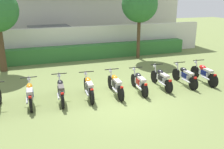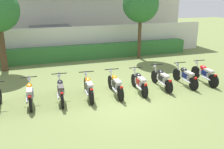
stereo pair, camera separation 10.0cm
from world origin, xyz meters
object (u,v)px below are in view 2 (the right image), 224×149
motorcycle_in_row_8 (204,73)px  motorcycle_in_row_1 (30,93)px  motorcycle_in_row_4 (115,84)px  motorcycle_in_row_2 (61,90)px  motorcycle_in_row_7 (185,76)px  motorcycle_in_row_3 (89,87)px  motorcycle_in_row_6 (162,78)px  parked_car (53,40)px  tree_far_side (141,5)px  motorcycle_in_row_5 (139,82)px

motorcycle_in_row_8 → motorcycle_in_row_1: bearing=91.8°
motorcycle_in_row_4 → motorcycle_in_row_8: bearing=-87.6°
motorcycle_in_row_8 → motorcycle_in_row_2: bearing=91.9°
motorcycle_in_row_7 → motorcycle_in_row_8: 1.03m
motorcycle_in_row_8 → motorcycle_in_row_7: bearing=91.3°
motorcycle_in_row_1 → motorcycle_in_row_3: motorcycle_in_row_3 is taller
motorcycle_in_row_7 → motorcycle_in_row_6: bearing=88.2°
parked_car → motorcycle_in_row_4: 8.70m
motorcycle_in_row_1 → motorcycle_in_row_8: bearing=-89.4°
motorcycle_in_row_6 → motorcycle_in_row_8: (2.19, -0.07, 0.01)m
motorcycle_in_row_8 → tree_far_side: bearing=11.8°
parked_car → motorcycle_in_row_4: (1.55, -8.54, -0.49)m
motorcycle_in_row_5 → motorcycle_in_row_8: size_ratio=0.95×
motorcycle_in_row_2 → motorcycle_in_row_7: size_ratio=1.02×
motorcycle_in_row_8 → parked_car: bearing=37.1°
tree_far_side → motorcycle_in_row_7: tree_far_side is taller
tree_far_side → motorcycle_in_row_8: size_ratio=2.31×
motorcycle_in_row_2 → motorcycle_in_row_4: (2.18, -0.07, -0.01)m
motorcycle_in_row_1 → parked_car: bearing=-10.6°
motorcycle_in_row_2 → motorcycle_in_row_5: (3.23, -0.10, -0.01)m
motorcycle_in_row_5 → motorcycle_in_row_8: 3.31m
motorcycle_in_row_2 → motorcycle_in_row_4: size_ratio=1.00×
tree_far_side → motorcycle_in_row_1: size_ratio=2.48×
motorcycle_in_row_2 → motorcycle_in_row_7: bearing=-86.5°
motorcycle_in_row_2 → motorcycle_in_row_6: bearing=-86.0°
motorcycle_in_row_3 → motorcycle_in_row_7: bearing=-85.7°
motorcycle_in_row_1 → motorcycle_in_row_7: size_ratio=0.95×
tree_far_side → motorcycle_in_row_8: 6.07m
tree_far_side → motorcycle_in_row_3: tree_far_side is taller
motorcycle_in_row_1 → motorcycle_in_row_8: size_ratio=0.93×
motorcycle_in_row_2 → motorcycle_in_row_3: bearing=-89.9°
motorcycle_in_row_2 → motorcycle_in_row_7: (5.52, -0.03, -0.01)m
motorcycle_in_row_1 → motorcycle_in_row_3: 2.19m
motorcycle_in_row_4 → motorcycle_in_row_6: motorcycle_in_row_4 is taller
tree_far_side → motorcycle_in_row_7: size_ratio=2.35×
parked_car → motorcycle_in_row_2: (-0.63, -8.47, -0.48)m
motorcycle_in_row_3 → motorcycle_in_row_5: bearing=-87.0°
motorcycle_in_row_2 → motorcycle_in_row_3: motorcycle_in_row_3 is taller
motorcycle_in_row_3 → motorcycle_in_row_2: bearing=90.0°
tree_far_side → motorcycle_in_row_2: bearing=-137.3°
motorcycle_in_row_1 → motorcycle_in_row_5: (4.35, -0.11, -0.01)m
parked_car → motorcycle_in_row_2: parked_car is taller
motorcycle_in_row_2 → motorcycle_in_row_4: 2.18m
motorcycle_in_row_5 → motorcycle_in_row_7: bearing=-83.9°
motorcycle_in_row_3 → motorcycle_in_row_4: (1.11, -0.00, -0.01)m
motorcycle_in_row_1 → motorcycle_in_row_4: bearing=-90.5°
motorcycle_in_row_5 → tree_far_side: bearing=-20.2°
motorcycle_in_row_3 → motorcycle_in_row_5: (2.16, -0.03, -0.02)m
motorcycle_in_row_2 → motorcycle_in_row_4: motorcycle_in_row_2 is taller
motorcycle_in_row_4 → motorcycle_in_row_6: size_ratio=1.03×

